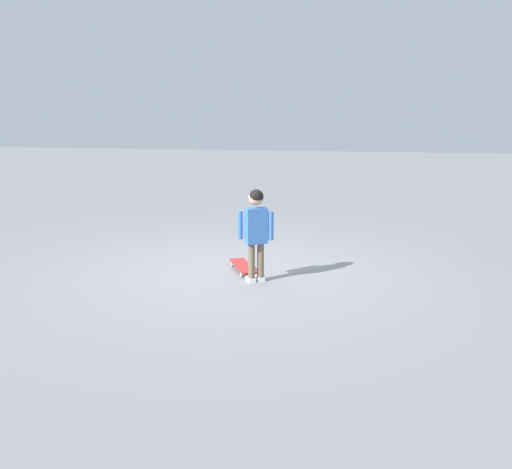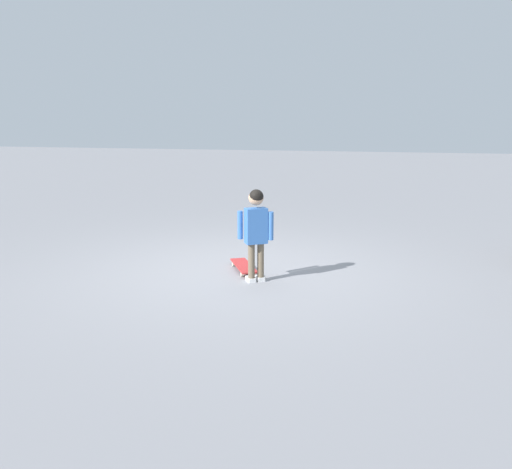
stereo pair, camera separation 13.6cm
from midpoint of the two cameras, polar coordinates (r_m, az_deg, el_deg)
ground_plane at (r=6.72m, az=-1.29°, el=-3.80°), size 50.00×50.00×0.00m
child_person at (r=6.14m, az=0.63°, el=0.97°), size 0.26×0.41×1.06m
skateboard at (r=6.71m, az=-0.71°, el=-3.30°), size 0.70×0.50×0.07m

